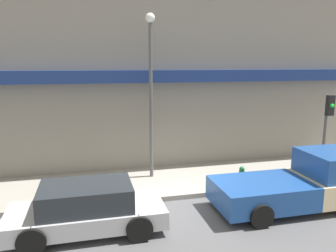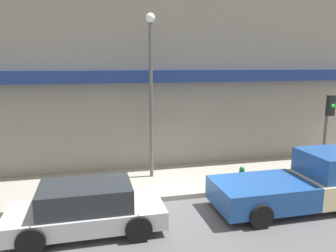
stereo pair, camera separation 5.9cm
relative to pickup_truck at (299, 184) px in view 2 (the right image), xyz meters
The scene contains 8 objects.
ground_plane 4.08m from the pickup_truck, 158.92° to the left, with size 80.00×80.00×0.00m, color #4C4C4F.
sidewalk 4.91m from the pickup_truck, 140.16° to the left, with size 36.00×3.35×0.18m.
building 8.59m from the pickup_truck, 120.85° to the left, with size 19.80×3.80×10.63m.
pickup_truck is the anchor object (origin of this frame).
parked_car 6.76m from the pickup_truck, behind, with size 4.31×2.01×1.38m.
fire_hydrant 2.31m from the pickup_truck, 116.43° to the left, with size 0.21×0.21×0.65m.
street_lamp 6.45m from the pickup_truck, 139.43° to the left, with size 0.36×0.36×6.34m.
traffic_light 3.78m from the pickup_truck, 38.76° to the left, with size 0.28×0.42×3.27m.
Camera 2 is at (-2.81, -10.28, 4.65)m, focal length 35.00 mm.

